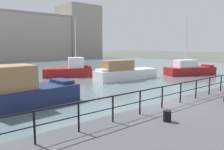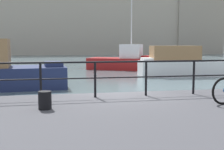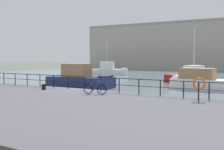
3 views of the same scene
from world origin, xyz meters
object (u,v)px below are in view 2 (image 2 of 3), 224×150
Objects in this scene: moored_red_daysailer at (186,64)px; mooring_bollard at (45,100)px; harbor_building at (90,26)px; moored_harbor_tender at (123,61)px.

moored_red_daysailer is 16.26m from mooring_bollard.
harbor_building is 40.77m from moored_harbor_tender.
moored_red_daysailer is at bearing -87.84° from harbor_building.
moored_harbor_tender is at bearing 71.74° from mooring_bollard.
harbor_building is at bearing 82.39° from mooring_bollard.
mooring_bollard is at bearing -82.03° from moored_harbor_tender.
moored_harbor_tender is 7.12m from moored_red_daysailer.
moored_harbor_tender reaches higher than mooring_bollard.
moored_harbor_tender is (-1.60, -40.35, -5.66)m from harbor_building.
moored_harbor_tender is 16.28× the size of mooring_bollard.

